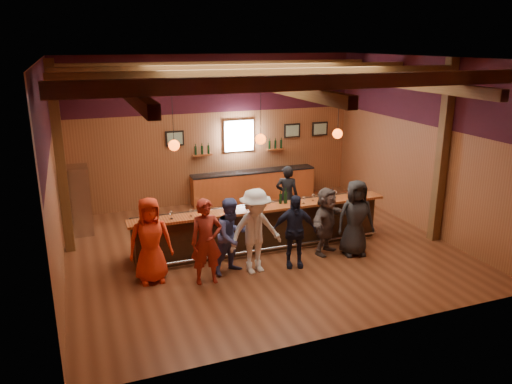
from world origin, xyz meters
TOP-DOWN VIEW (x-y plane):
  - room at (0.00, 0.06)m, footprint 9.04×9.00m
  - bar_counter at (0.02, 0.15)m, footprint 6.30×1.07m
  - back_bar_cabinet at (1.20, 3.72)m, footprint 4.00×0.52m
  - window at (0.80, 3.95)m, footprint 0.95×0.09m
  - framed_pictures at (1.67, 3.94)m, footprint 5.35×0.05m
  - wine_shelves at (0.80, 3.88)m, footprint 3.00×0.18m
  - pendant_lights at (0.00, 0.00)m, footprint 4.24×0.24m
  - stainless_fridge at (-4.10, 2.60)m, footprint 0.70×0.70m
  - customer_orange at (-2.75, -0.81)m, footprint 0.90×0.59m
  - customer_redvest at (-1.68, -1.27)m, footprint 0.68×0.46m
  - customer_denim at (-1.04, -1.00)m, footprint 0.98×0.87m
  - customer_white at (-0.57, -1.17)m, footprint 1.31×0.86m
  - customer_navy at (0.34, -1.19)m, footprint 1.05×0.65m
  - customer_brown at (1.35, -0.80)m, footprint 1.52×1.22m
  - customer_dark at (1.95, -1.10)m, footprint 0.97×0.72m
  - bartender at (1.25, 1.25)m, footprint 0.72×0.62m
  - ice_bucket at (0.02, -0.05)m, footprint 0.22×0.22m
  - bottle_a at (0.49, -0.06)m, footprint 0.07×0.07m
  - bottle_b at (0.61, -0.08)m, footprint 0.08×0.08m
  - glass_a at (-2.74, -0.16)m, footprint 0.08×0.08m
  - glass_b at (-2.18, -0.22)m, footprint 0.08×0.08m
  - glass_c at (-1.73, -0.18)m, footprint 0.07×0.07m
  - glass_d at (-0.85, -0.26)m, footprint 0.07×0.07m
  - glass_e at (-0.35, -0.20)m, footprint 0.08×0.08m
  - glass_f at (1.02, -0.24)m, footprint 0.08×0.08m
  - glass_g at (1.34, -0.11)m, footprint 0.08×0.08m
  - glass_h at (1.94, -0.12)m, footprint 0.09×0.09m

SIDE VIEW (x-z plane):
  - back_bar_cabinet at x=1.20m, z-range 0.00..0.95m
  - bar_counter at x=0.02m, z-range -0.03..1.08m
  - customer_brown at x=1.35m, z-range 0.00..1.62m
  - customer_navy at x=0.34m, z-range 0.00..1.67m
  - bartender at x=1.25m, z-range 0.00..1.67m
  - customer_denim at x=-1.04m, z-range 0.00..1.69m
  - stainless_fridge at x=-4.10m, z-range 0.00..1.80m
  - customer_dark at x=1.95m, z-range 0.00..1.82m
  - customer_redvest at x=-1.68m, z-range 0.00..1.82m
  - customer_orange at x=-2.75m, z-range 0.00..1.83m
  - customer_white at x=-0.57m, z-range 0.00..1.89m
  - glass_c at x=-1.73m, z-range 1.14..1.31m
  - glass_d at x=-0.85m, z-range 1.14..1.31m
  - ice_bucket at x=0.02m, z-range 1.11..1.35m
  - glass_g at x=1.34m, z-range 1.15..1.32m
  - bottle_a at x=0.49m, z-range 1.08..1.39m
  - glass_e at x=-0.35m, z-range 1.15..1.32m
  - glass_f at x=1.02m, z-range 1.15..1.32m
  - glass_a at x=-2.74m, z-range 1.15..1.33m
  - glass_b at x=-2.18m, z-range 1.15..1.34m
  - glass_h at x=1.94m, z-range 1.15..1.35m
  - bottle_b at x=0.61m, z-range 1.07..1.45m
  - wine_shelves at x=0.80m, z-range 1.47..1.77m
  - window at x=0.80m, z-range 1.57..2.52m
  - framed_pictures at x=1.67m, z-range 1.88..2.33m
  - pendant_lights at x=0.00m, z-range 2.02..3.39m
  - room at x=0.00m, z-range 0.95..5.47m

